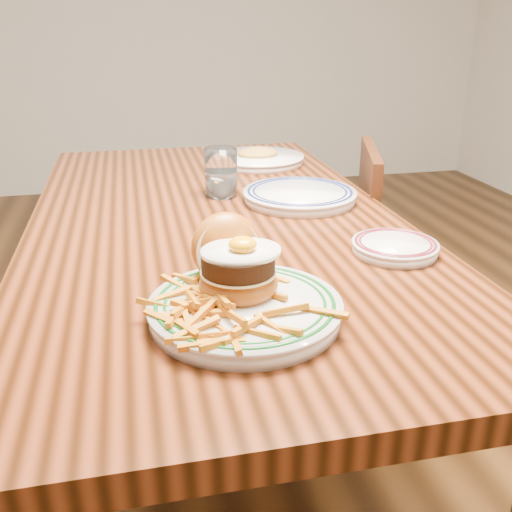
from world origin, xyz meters
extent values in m
plane|color=black|center=(0.00, 0.00, 0.00)|extent=(6.00, 6.00, 0.00)
cube|color=black|center=(0.00, 0.00, 0.72)|extent=(0.85, 1.60, 0.05)
cylinder|color=black|center=(-0.36, 0.74, 0.35)|extent=(0.07, 0.07, 0.70)
cylinder|color=black|center=(0.36, 0.74, 0.35)|extent=(0.07, 0.07, 0.70)
cube|color=#38190B|center=(0.66, 0.18, 0.40)|extent=(0.49, 0.49, 0.04)
cube|color=#38190B|center=(0.49, 0.24, 0.63)|extent=(0.15, 0.38, 0.42)
cylinder|color=#38190B|center=(0.87, 0.29, 0.19)|extent=(0.04, 0.04, 0.38)
cylinder|color=#38190B|center=(0.55, 0.39, 0.19)|extent=(0.04, 0.04, 0.38)
cylinder|color=#38190B|center=(0.77, -0.03, 0.19)|extent=(0.04, 0.04, 0.38)
cylinder|color=#38190B|center=(0.45, 0.07, 0.19)|extent=(0.04, 0.04, 0.38)
cylinder|color=silver|center=(-0.03, -0.51, 0.76)|extent=(0.29, 0.29, 0.02)
cylinder|color=silver|center=(-0.03, -0.51, 0.78)|extent=(0.30, 0.30, 0.01)
torus|color=#0E4E15|center=(-0.03, -0.51, 0.78)|extent=(0.28, 0.28, 0.01)
torus|color=#0E4E15|center=(-0.03, -0.51, 0.78)|extent=(0.25, 0.25, 0.01)
ellipsoid|color=#A45315|center=(-0.03, -0.47, 0.79)|extent=(0.13, 0.13, 0.06)
cylinder|color=beige|center=(-0.03, -0.47, 0.81)|extent=(0.12, 0.12, 0.00)
cylinder|color=black|center=(-0.03, -0.47, 0.83)|extent=(0.12, 0.12, 0.03)
ellipsoid|color=white|center=(-0.03, -0.47, 0.85)|extent=(0.12, 0.10, 0.01)
ellipsoid|color=#FD9905|center=(-0.03, -0.48, 0.86)|extent=(0.04, 0.04, 0.02)
ellipsoid|color=#A45315|center=(-0.04, -0.40, 0.83)|extent=(0.13, 0.11, 0.13)
cylinder|color=beige|center=(-0.04, -0.42, 0.83)|extent=(0.11, 0.05, 0.11)
cylinder|color=silver|center=(0.31, -0.31, 0.76)|extent=(0.17, 0.17, 0.02)
cylinder|color=silver|center=(0.31, -0.31, 0.77)|extent=(0.17, 0.17, 0.01)
torus|color=maroon|center=(0.31, -0.31, 0.77)|extent=(0.16, 0.16, 0.01)
torus|color=maroon|center=(0.31, -0.31, 0.77)|extent=(0.14, 0.14, 0.01)
cube|color=silver|center=(0.33, -0.30, 0.77)|extent=(0.07, 0.10, 0.00)
cylinder|color=silver|center=(0.23, 0.07, 0.76)|extent=(0.28, 0.28, 0.02)
cylinder|color=silver|center=(0.23, 0.07, 0.77)|extent=(0.29, 0.29, 0.01)
torus|color=#0F1A4E|center=(0.23, 0.07, 0.78)|extent=(0.27, 0.27, 0.01)
torus|color=#0F1A4E|center=(0.23, 0.07, 0.78)|extent=(0.24, 0.24, 0.01)
cylinder|color=white|center=(0.04, 0.16, 0.81)|extent=(0.08, 0.08, 0.13)
cylinder|color=silver|center=(0.04, 0.16, 0.78)|extent=(0.07, 0.07, 0.06)
cylinder|color=silver|center=(0.21, 0.49, 0.76)|extent=(0.29, 0.29, 0.02)
cylinder|color=silver|center=(0.21, 0.49, 0.77)|extent=(0.30, 0.30, 0.01)
ellipsoid|color=#BB8635|center=(0.21, 0.49, 0.78)|extent=(0.13, 0.11, 0.04)
camera|label=1|loc=(-0.18, -1.27, 1.18)|focal=40.00mm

